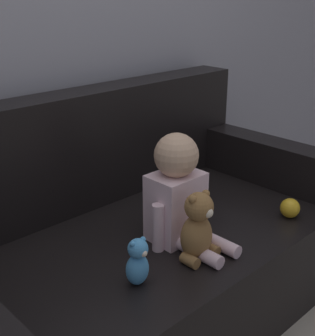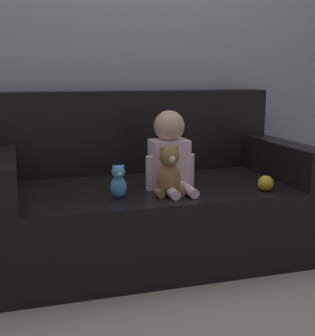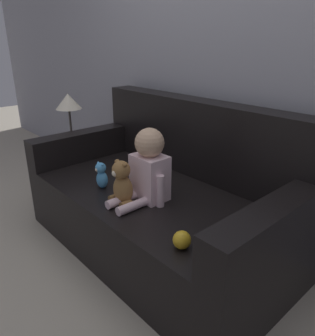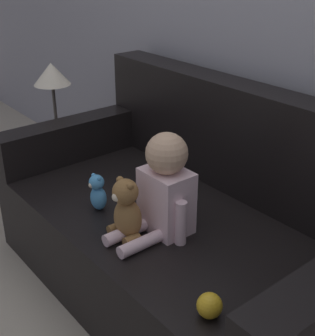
{
  "view_description": "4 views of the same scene",
  "coord_description": "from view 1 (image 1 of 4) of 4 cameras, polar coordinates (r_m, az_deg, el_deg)",
  "views": [
    {
      "loc": [
        -1.14,
        -1.28,
        1.41
      ],
      "look_at": [
        0.06,
        -0.02,
        0.72
      ],
      "focal_mm": 50.0,
      "sensor_mm": 36.0,
      "label": 1
    },
    {
      "loc": [
        -0.75,
        -2.6,
        1.09
      ],
      "look_at": [
        0.04,
        -0.0,
        0.54
      ],
      "focal_mm": 50.0,
      "sensor_mm": 36.0,
      "label": 2
    },
    {
      "loc": [
        1.46,
        -1.3,
        1.36
      ],
      "look_at": [
        0.05,
        -0.04,
        0.62
      ],
      "focal_mm": 35.0,
      "sensor_mm": 36.0,
      "label": 3
    },
    {
      "loc": [
        1.38,
        -1.23,
        1.56
      ],
      "look_at": [
        -0.01,
        -0.1,
        0.7
      ],
      "focal_mm": 50.0,
      "sensor_mm": 36.0,
      "label": 4
    }
  ],
  "objects": [
    {
      "name": "couch",
      "position": [
        2.08,
        -3.04,
        -10.0
      ],
      "size": [
        1.84,
        0.98,
        0.98
      ],
      "color": "black",
      "rests_on": "ground_plane"
    },
    {
      "name": "wall_back",
      "position": [
        2.19,
        -12.77,
        18.1
      ],
      "size": [
        8.0,
        0.05,
        2.6
      ],
      "color": "#93939E",
      "rests_on": "ground_plane"
    },
    {
      "name": "teddy_bear_brown",
      "position": [
        1.75,
        4.91,
        -7.31
      ],
      "size": [
        0.16,
        0.12,
        0.27
      ],
      "color": "olive",
      "rests_on": "couch"
    },
    {
      "name": "ground_plane",
      "position": [
        2.22,
        -1.67,
        -17.89
      ],
      "size": [
        12.0,
        12.0,
        0.0
      ],
      "primitive_type": "plane",
      "color": "#B7AD99"
    },
    {
      "name": "toy_ball",
      "position": [
        2.16,
        15.85,
        -4.71
      ],
      "size": [
        0.09,
        0.09,
        0.09
      ],
      "color": "gold",
      "rests_on": "couch"
    },
    {
      "name": "person_baby",
      "position": [
        1.84,
        2.54,
        -3.14
      ],
      "size": [
        0.29,
        0.37,
        0.44
      ],
      "color": "silver",
      "rests_on": "couch"
    },
    {
      "name": "plush_toy_side",
      "position": [
        1.62,
        -2.44,
        -11.37
      ],
      "size": [
        0.09,
        0.08,
        0.18
      ],
      "color": "#4C9EDB",
      "rests_on": "couch"
    }
  ]
}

